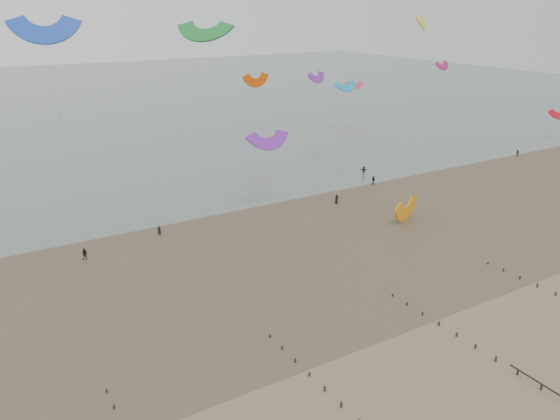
{
  "coord_description": "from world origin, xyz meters",
  "views": [
    {
      "loc": [
        -39.69,
        -33.19,
        34.54
      ],
      "look_at": [
        -3.15,
        28.0,
        8.0
      ],
      "focal_mm": 35.0,
      "sensor_mm": 36.0,
      "label": 1
    }
  ],
  "objects": [
    {
      "name": "ground",
      "position": [
        0.0,
        0.0,
        0.0
      ],
      "size": [
        500.0,
        500.0,
        0.0
      ],
      "primitive_type": "plane",
      "color": "brown",
      "rests_on": "ground"
    },
    {
      "name": "kitesurfers",
      "position": [
        18.68,
        50.15,
        0.89
      ],
      "size": [
        150.08,
        15.63,
        1.87
      ],
      "color": "black",
      "rests_on": "ground"
    },
    {
      "name": "grounded_kite",
      "position": [
        24.35,
        31.31,
        0.0
      ],
      "size": [
        9.35,
        8.49,
        4.18
      ],
      "primitive_type": null,
      "rotation": [
        1.54,
        0.0,
        0.42
      ],
      "color": "orange",
      "rests_on": "ground"
    },
    {
      "name": "kites_airborne",
      "position": [
        -12.7,
        86.34,
        20.67
      ],
      "size": [
        229.0,
        115.47,
        40.85
      ],
      "color": "#1B90C8",
      "rests_on": "ground"
    },
    {
      "name": "kitesurfer_lead",
      "position": [
        -14.91,
        46.23,
        0.84
      ],
      "size": [
        0.63,
        0.43,
        1.68
      ],
      "primitive_type": "imported",
      "rotation": [
        0.0,
        0.0,
        3.1
      ],
      "color": "black",
      "rests_on": "ground"
    },
    {
      "name": "sea_and_shore",
      "position": [
        -4.08,
        34.4,
        0.01
      ],
      "size": [
        500.0,
        665.0,
        0.03
      ],
      "color": "#475654",
      "rests_on": "ground"
    }
  ]
}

